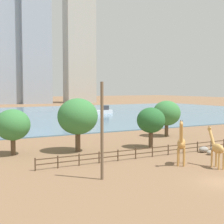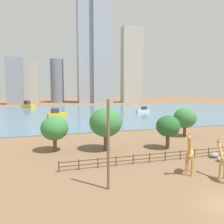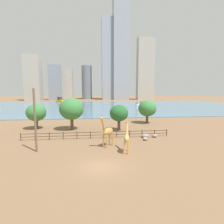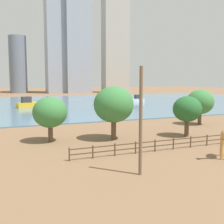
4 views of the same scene
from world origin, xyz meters
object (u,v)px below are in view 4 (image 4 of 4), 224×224
(tree_center_broad, at_px, (114,105))
(tree_left_small, at_px, (50,112))
(boat_sailboat, at_px, (29,104))
(tree_left_large, at_px, (200,102))
(boat_barge, at_px, (136,100))
(utility_pole, at_px, (141,121))
(tree_right_tall, at_px, (187,109))

(tree_center_broad, height_order, tree_left_small, tree_center_broad)
(tree_center_broad, height_order, boat_sailboat, tree_center_broad)
(tree_left_large, xyz_separation_m, boat_sailboat, (-24.23, 41.23, -2.69))
(tree_left_small, relative_size, boat_barge, 0.94)
(tree_left_small, height_order, boat_barge, tree_left_small)
(tree_left_small, bearing_deg, tree_left_large, 8.54)
(tree_left_large, height_order, boat_sailboat, tree_left_large)
(tree_left_small, bearing_deg, tree_center_broad, -12.21)
(tree_center_broad, xyz_separation_m, tree_left_small, (-7.86, 1.70, -0.84))
(utility_pole, relative_size, tree_left_large, 1.45)
(tree_left_large, xyz_separation_m, tree_right_tall, (-8.67, -7.73, -0.16))
(boat_sailboat, height_order, boat_barge, boat_sailboat)
(tree_left_large, relative_size, boat_sailboat, 0.84)
(utility_pole, distance_m, tree_right_tall, 17.64)
(tree_center_broad, xyz_separation_m, boat_sailboat, (-5.55, 46.91, -3.31))
(tree_left_small, relative_size, boat_sailboat, 0.78)
(tree_right_tall, bearing_deg, tree_center_broad, 168.46)
(tree_right_tall, distance_m, tree_left_small, 18.26)
(tree_center_broad, bearing_deg, boat_barge, 59.62)
(tree_left_large, relative_size, tree_left_small, 1.07)
(boat_sailboat, relative_size, boat_barge, 1.21)
(boat_sailboat, bearing_deg, boat_barge, -4.68)
(tree_right_tall, xyz_separation_m, boat_barge, (20.79, 54.59, -2.68))
(utility_pole, xyz_separation_m, tree_center_broad, (3.38, 13.51, 0.14))
(utility_pole, xyz_separation_m, boat_sailboat, (-2.16, 60.42, -3.17))
(utility_pole, distance_m, tree_left_small, 15.87)
(boat_barge, bearing_deg, tree_left_large, 69.40)
(utility_pole, relative_size, tree_left_small, 1.56)
(tree_left_large, relative_size, tree_center_broad, 0.88)
(utility_pole, height_order, tree_left_small, utility_pole)
(boat_sailboat, distance_m, boat_barge, 36.78)
(tree_center_broad, distance_m, boat_sailboat, 47.35)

